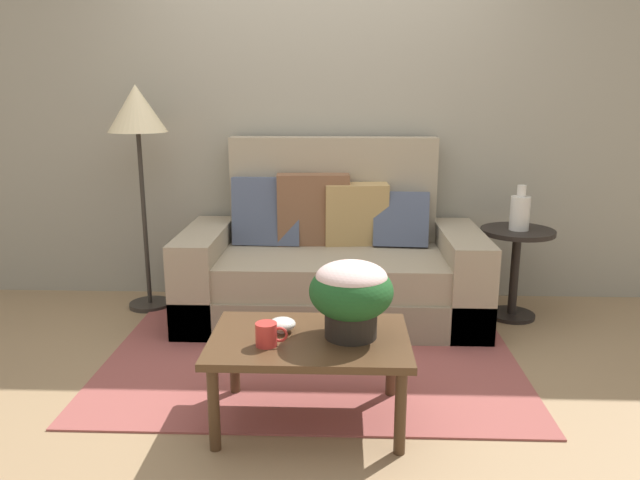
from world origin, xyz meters
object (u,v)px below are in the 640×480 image
Objects in this scene: couch at (332,265)px; potted_plant at (351,292)px; coffee_mug at (267,334)px; snack_bowl at (282,324)px; table_vase at (520,212)px; coffee_table at (310,347)px; floor_lamp at (137,122)px; side_table at (516,257)px.

potted_plant is (0.11, -1.35, 0.27)m from couch.
snack_bowl is at bearing 72.45° from coffee_mug.
coffee_mug is (-0.25, -1.47, 0.12)m from couch.
snack_bowl is 1.92m from table_vase.
coffee_table is 0.58× the size of floor_lamp.
coffee_table is 1.47× the size of side_table.
coffee_table is 2.39× the size of potted_plant.
coffee_mug is (1.02, -1.56, -0.81)m from floor_lamp.
couch reaches higher than coffee_mug.
couch is 6.68× the size of table_vase.
potted_plant is (0.18, 0.01, 0.26)m from coffee_table.
potted_plant is 0.40m from coffee_mug.
floor_lamp is 4.09× the size of potted_plant.
side_table is at bearing -0.38° from couch.
side_table reaches higher than coffee_table.
couch is 13.87× the size of coffee_mug.
couch reaches higher than table_vase.
couch reaches higher than potted_plant.
potted_plant reaches higher than snack_bowl.
coffee_table is at bearing -93.06° from couch.
coffee_table is at bearing -50.84° from floor_lamp.
potted_plant is 3.02× the size of snack_bowl.
floor_lamp is 5.22× the size of table_vase.
coffee_mug is (-1.44, -1.46, 0.05)m from side_table.
potted_plant is at bearing -85.43° from couch.
snack_bowl is (-0.13, 0.05, 0.09)m from coffee_table.
couch is 5.24× the size of potted_plant.
floor_lamp is 2.53m from table_vase.
table_vase is at bearing 45.01° from coffee_mug.
floor_lamp is 2.10m from potted_plant.
coffee_mug is 1.14× the size of snack_bowl.
side_table is at bearing -2.49° from floor_lamp.
coffee_mug is (-0.17, -0.10, 0.10)m from coffee_table.
table_vase is at bearing 50.75° from potted_plant.
coffee_mug is 2.06m from table_vase.
table_vase reaches higher than snack_bowl.
table_vase reaches higher than side_table.
coffee_mug is at bearing -56.98° from floor_lamp.
coffee_table is at bearing -177.00° from potted_plant.
coffee_mug is 0.48× the size of table_vase.
snack_bowl is at bearing -137.25° from table_vase.
side_table is 0.30m from table_vase.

